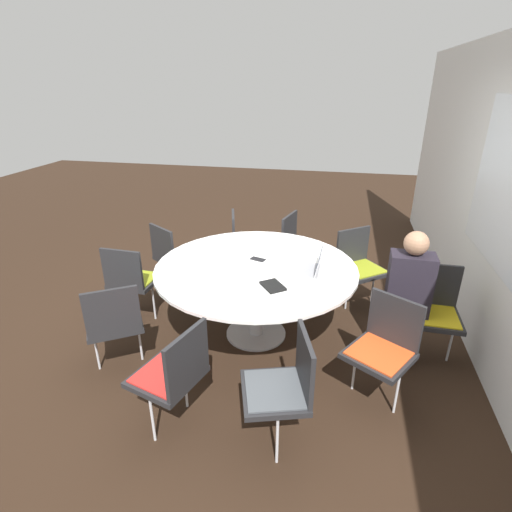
{
  "coord_description": "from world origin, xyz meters",
  "views": [
    {
      "loc": [
        3.24,
        0.69,
        2.3
      ],
      "look_at": [
        0.0,
        0.0,
        0.84
      ],
      "focal_mm": 28.0,
      "sensor_mm": 36.0,
      "label": 1
    }
  ],
  "objects_px": {
    "chair_0": "(434,306)",
    "person_0": "(409,288)",
    "chair_4": "(173,253)",
    "coffee_cup": "(257,270)",
    "spiral_notebook": "(273,286)",
    "chair_2": "(299,243)",
    "chair_8": "(285,383)",
    "laptop": "(312,266)",
    "chair_7": "(174,371)",
    "cell_phone": "(258,259)",
    "chair_3": "(244,240)",
    "chair_9": "(384,344)",
    "chair_5": "(131,277)",
    "chair_6": "(114,320)",
    "chair_1": "(359,262)"
  },
  "relations": [
    {
      "from": "chair_0",
      "to": "person_0",
      "type": "relative_size",
      "value": 0.71
    },
    {
      "from": "chair_4",
      "to": "coffee_cup",
      "type": "height_order",
      "value": "same"
    },
    {
      "from": "chair_0",
      "to": "spiral_notebook",
      "type": "distance_m",
      "value": 1.44
    },
    {
      "from": "chair_2",
      "to": "spiral_notebook",
      "type": "distance_m",
      "value": 1.64
    },
    {
      "from": "chair_8",
      "to": "laptop",
      "type": "distance_m",
      "value": 1.22
    },
    {
      "from": "chair_7",
      "to": "laptop",
      "type": "height_order",
      "value": "laptop"
    },
    {
      "from": "spiral_notebook",
      "to": "cell_phone",
      "type": "height_order",
      "value": "spiral_notebook"
    },
    {
      "from": "chair_3",
      "to": "cell_phone",
      "type": "xyz_separation_m",
      "value": [
        1.07,
        0.4,
        0.25
      ]
    },
    {
      "from": "chair_9",
      "to": "chair_3",
      "type": "bearing_deg",
      "value": -17.93
    },
    {
      "from": "spiral_notebook",
      "to": "chair_4",
      "type": "bearing_deg",
      "value": -127.38
    },
    {
      "from": "chair_5",
      "to": "chair_8",
      "type": "bearing_deg",
      "value": -31.93
    },
    {
      "from": "chair_8",
      "to": "chair_9",
      "type": "relative_size",
      "value": 1.0
    },
    {
      "from": "chair_6",
      "to": "cell_phone",
      "type": "bearing_deg",
      "value": 8.23
    },
    {
      "from": "chair_8",
      "to": "cell_phone",
      "type": "xyz_separation_m",
      "value": [
        -1.34,
        -0.46,
        0.25
      ]
    },
    {
      "from": "chair_2",
      "to": "cell_phone",
      "type": "distance_m",
      "value": 1.17
    },
    {
      "from": "chair_0",
      "to": "spiral_notebook",
      "type": "bearing_deg",
      "value": 17.77
    },
    {
      "from": "chair_8",
      "to": "chair_9",
      "type": "height_order",
      "value": "same"
    },
    {
      "from": "chair_3",
      "to": "chair_9",
      "type": "bearing_deg",
      "value": 24.0
    },
    {
      "from": "chair_2",
      "to": "person_0",
      "type": "xyz_separation_m",
      "value": [
        1.3,
        1.07,
        0.2
      ]
    },
    {
      "from": "chair_4",
      "to": "chair_5",
      "type": "height_order",
      "value": "same"
    },
    {
      "from": "chair_1",
      "to": "person_0",
      "type": "bearing_deg",
      "value": 74.57
    },
    {
      "from": "chair_3",
      "to": "chair_7",
      "type": "height_order",
      "value": "same"
    },
    {
      "from": "chair_8",
      "to": "chair_2",
      "type": "bearing_deg",
      "value": -13.06
    },
    {
      "from": "chair_9",
      "to": "laptop",
      "type": "height_order",
      "value": "laptop"
    },
    {
      "from": "laptop",
      "to": "cell_phone",
      "type": "relative_size",
      "value": 2.13
    },
    {
      "from": "chair_5",
      "to": "person_0",
      "type": "xyz_separation_m",
      "value": [
        0.04,
        2.61,
        0.2
      ]
    },
    {
      "from": "chair_1",
      "to": "chair_6",
      "type": "xyz_separation_m",
      "value": [
        1.59,
        -2.0,
        0.0
      ]
    },
    {
      "from": "chair_3",
      "to": "coffee_cup",
      "type": "height_order",
      "value": "same"
    },
    {
      "from": "chair_3",
      "to": "chair_6",
      "type": "distance_m",
      "value": 2.06
    },
    {
      "from": "chair_9",
      "to": "laptop",
      "type": "distance_m",
      "value": 0.91
    },
    {
      "from": "chair_3",
      "to": "laptop",
      "type": "distance_m",
      "value": 1.56
    },
    {
      "from": "laptop",
      "to": "chair_7",
      "type": "bearing_deg",
      "value": -31.87
    },
    {
      "from": "chair_4",
      "to": "chair_5",
      "type": "bearing_deg",
      "value": -71.72
    },
    {
      "from": "chair_3",
      "to": "chair_6",
      "type": "bearing_deg",
      "value": -33.25
    },
    {
      "from": "person_0",
      "to": "spiral_notebook",
      "type": "distance_m",
      "value": 1.16
    },
    {
      "from": "chair_3",
      "to": "chair_8",
      "type": "relative_size",
      "value": 1.0
    },
    {
      "from": "chair_2",
      "to": "chair_7",
      "type": "distance_m",
      "value": 2.56
    },
    {
      "from": "chair_8",
      "to": "chair_9",
      "type": "distance_m",
      "value": 0.88
    },
    {
      "from": "chair_1",
      "to": "chair_3",
      "type": "xyz_separation_m",
      "value": [
        -0.37,
        -1.37,
        0.0
      ]
    },
    {
      "from": "chair_3",
      "to": "cell_phone",
      "type": "bearing_deg",
      "value": 4.74
    },
    {
      "from": "chair_8",
      "to": "coffee_cup",
      "type": "distance_m",
      "value": 1.13
    },
    {
      "from": "chair_4",
      "to": "spiral_notebook",
      "type": "relative_size",
      "value": 3.27
    },
    {
      "from": "chair_4",
      "to": "chair_5",
      "type": "relative_size",
      "value": 1.0
    },
    {
      "from": "chair_0",
      "to": "coffee_cup",
      "type": "distance_m",
      "value": 1.57
    },
    {
      "from": "chair_2",
      "to": "spiral_notebook",
      "type": "height_order",
      "value": "chair_2"
    },
    {
      "from": "chair_8",
      "to": "chair_9",
      "type": "xyz_separation_m",
      "value": [
        -0.57,
        0.67,
        0.0
      ]
    },
    {
      "from": "chair_9",
      "to": "cell_phone",
      "type": "distance_m",
      "value": 1.39
    },
    {
      "from": "chair_7",
      "to": "coffee_cup",
      "type": "bearing_deg",
      "value": -1.51
    },
    {
      "from": "chair_7",
      "to": "chair_9",
      "type": "xyz_separation_m",
      "value": [
        -0.61,
        1.42,
        0.0
      ]
    },
    {
      "from": "laptop",
      "to": "spiral_notebook",
      "type": "height_order",
      "value": "laptop"
    }
  ]
}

